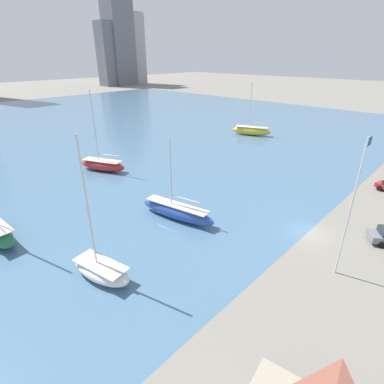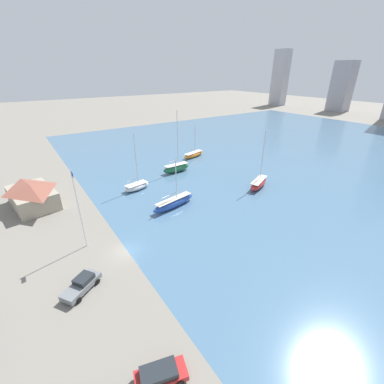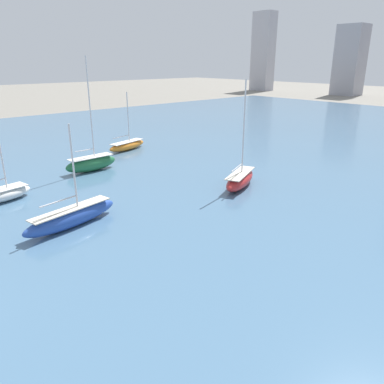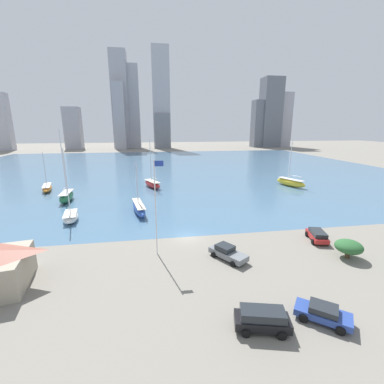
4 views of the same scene
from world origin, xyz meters
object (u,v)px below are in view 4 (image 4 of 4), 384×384
at_px(parked_pickup_gray, 227,252).
at_px(parked_wagon_red, 317,235).
at_px(flag_pole, 156,205).
at_px(parked_sedan_blue, 323,313).
at_px(sailboat_blue, 139,208).
at_px(sailboat_orange, 47,188).
at_px(sailboat_green, 67,196).
at_px(sailboat_red, 152,184).
at_px(parked_suv_black, 262,319).
at_px(sailboat_yellow, 291,182).
at_px(sailboat_white, 71,216).

bearing_deg(parked_pickup_gray, parked_wagon_red, -21.73).
distance_m(flag_pole, parked_sedan_blue, 21.21).
distance_m(sailboat_blue, parked_sedan_blue, 36.81).
xyz_separation_m(parked_sedan_blue, parked_wagon_red, (9.81, 15.11, 0.07)).
relative_size(sailboat_orange, parked_pickup_gray, 1.89).
xyz_separation_m(sailboat_green, sailboat_orange, (-8.28, 11.39, -0.34)).
bearing_deg(sailboat_green, sailboat_red, 26.00).
height_order(flag_pole, parked_pickup_gray, flag_pole).
bearing_deg(sailboat_orange, parked_wagon_red, -52.47).
bearing_deg(parked_suv_black, parked_wagon_red, -31.51).
bearing_deg(sailboat_red, parked_pickup_gray, -101.48).
distance_m(parked_sedan_blue, parked_wagon_red, 18.02).
bearing_deg(sailboat_red, flag_pole, -113.43).
relative_size(sailboat_red, parked_pickup_gray, 2.47).
height_order(parked_sedan_blue, parked_pickup_gray, parked_pickup_gray).
distance_m(flag_pole, sailboat_red, 39.73).
distance_m(sailboat_blue, parked_wagon_red, 32.13).
distance_m(sailboat_green, parked_pickup_gray, 42.49).
bearing_deg(sailboat_red, sailboat_green, -175.08).
distance_m(sailboat_yellow, sailboat_blue, 45.40).
height_order(sailboat_blue, sailboat_green, sailboat_green).
height_order(sailboat_white, sailboat_yellow, sailboat_white).
bearing_deg(parked_pickup_gray, parked_suv_black, -126.33).
relative_size(sailboat_green, parked_wagon_red, 3.24).
bearing_deg(parked_wagon_red, sailboat_blue, 162.66).
xyz_separation_m(sailboat_yellow, parked_sedan_blue, (-24.94, -49.50, -0.31)).
relative_size(flag_pole, sailboat_orange, 1.25).
xyz_separation_m(parked_suv_black, parked_sedan_blue, (5.68, 0.07, -0.22)).
bearing_deg(sailboat_yellow, parked_wagon_red, -135.50).
relative_size(sailboat_white, sailboat_blue, 1.25).
bearing_deg(sailboat_blue, sailboat_red, 71.70).
relative_size(sailboat_blue, sailboat_orange, 1.03).
distance_m(sailboat_blue, parked_pickup_gray, 23.83).
bearing_deg(sailboat_white, parked_pickup_gray, -47.07).
bearing_deg(sailboat_green, sailboat_white, -73.94).
bearing_deg(sailboat_white, parked_suv_black, -62.49).
height_order(sailboat_yellow, parked_pickup_gray, sailboat_yellow).
relative_size(sailboat_white, parked_sedan_blue, 2.72).
bearing_deg(sailboat_orange, sailboat_blue, -56.71).
bearing_deg(flag_pole, sailboat_orange, 125.16).
bearing_deg(sailboat_green, sailboat_orange, 123.21).
height_order(sailboat_yellow, parked_suv_black, sailboat_yellow).
height_order(sailboat_green, parked_wagon_red, sailboat_green).
xyz_separation_m(flag_pole, sailboat_white, (-15.24, 15.05, -6.00)).
xyz_separation_m(sailboat_white, parked_suv_black, (23.56, -29.85, 0.17)).
height_order(sailboat_yellow, sailboat_green, sailboat_green).
distance_m(flag_pole, sailboat_green, 35.24).
height_order(sailboat_red, parked_wagon_red, sailboat_red).
bearing_deg(sailboat_yellow, sailboat_red, 151.67).
relative_size(sailboat_yellow, parked_sedan_blue, 2.62).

